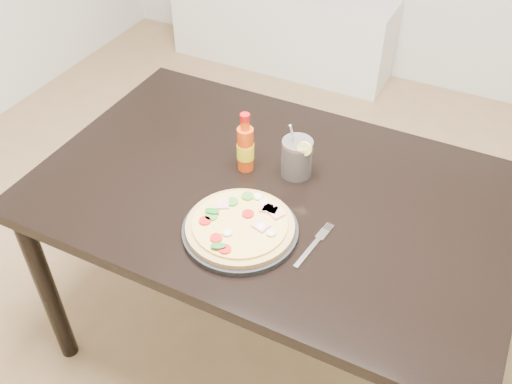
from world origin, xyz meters
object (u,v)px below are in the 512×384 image
at_px(cola_cup, 297,158).
at_px(hot_sauce_bottle, 245,148).
at_px(dining_table, 274,209).
at_px(fork, 315,244).
at_px(pizza, 241,225).
at_px(plate, 240,230).
at_px(media_console, 281,28).

bearing_deg(cola_cup, hot_sauce_bottle, -163.31).
height_order(dining_table, hot_sauce_bottle, hot_sauce_bottle).
relative_size(hot_sauce_bottle, fork, 1.04).
bearing_deg(fork, hot_sauce_bottle, 154.29).
height_order(pizza, hot_sauce_bottle, hot_sauce_bottle).
distance_m(plate, cola_cup, 0.30).
distance_m(hot_sauce_bottle, cola_cup, 0.16).
bearing_deg(hot_sauce_bottle, plate, -65.64).
height_order(dining_table, pizza, pizza).
bearing_deg(fork, cola_cup, 130.78).
height_order(fork, media_console, fork).
height_order(hot_sauce_bottle, fork, hot_sauce_bottle).
xyz_separation_m(cola_cup, media_console, (-0.88, 1.84, -0.56)).
height_order(dining_table, cola_cup, cola_cup).
bearing_deg(dining_table, hot_sauce_bottle, 158.44).
relative_size(pizza, cola_cup, 1.62).
xyz_separation_m(pizza, hot_sauce_bottle, (-0.11, 0.25, 0.05)).
height_order(dining_table, fork, fork).
bearing_deg(hot_sauce_bottle, media_console, 111.29).
height_order(plate, fork, plate).
xyz_separation_m(dining_table, hot_sauce_bottle, (-0.12, 0.05, 0.16)).
relative_size(plate, fork, 1.67).
distance_m(hot_sauce_bottle, fork, 0.38).
distance_m(cola_cup, fork, 0.30).
relative_size(cola_cup, fork, 0.96).
height_order(hot_sauce_bottle, media_console, hot_sauce_bottle).
bearing_deg(pizza, dining_table, 88.84).
bearing_deg(plate, cola_cup, 83.49).
relative_size(plate, pizza, 1.07).
height_order(dining_table, plate, plate).
xyz_separation_m(fork, media_console, (-1.05, 2.09, -0.50)).
height_order(dining_table, media_console, dining_table).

